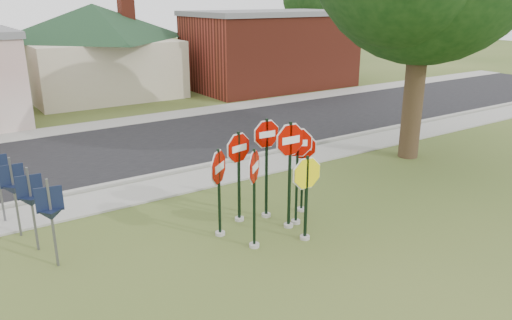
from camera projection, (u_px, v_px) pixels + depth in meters
ground at (311, 250)px, 11.46m from camera, size 120.00×120.00×0.00m
sidewalk_near at (199, 180)px, 15.79m from camera, size 60.00×1.60×0.06m
road at (145, 146)px, 19.35m from camera, size 60.00×7.00×0.04m
sidewalk_far at (109, 124)px, 22.74m from camera, size 60.00×1.60×0.06m
curb at (185, 170)px, 16.57m from camera, size 60.00×0.20×0.14m
stop_sign_center at (290, 159)px, 12.06m from camera, size 1.11×0.24×2.84m
stop_sign_yellow at (306, 188)px, 11.58m from camera, size 1.06×0.24×2.20m
stop_sign_left at (254, 185)px, 11.13m from camera, size 0.79×0.70×2.49m
stop_sign_right at (297, 163)px, 12.31m from camera, size 0.87×0.53×2.65m
stop_sign_back_right at (267, 155)px, 12.69m from camera, size 1.00×0.24×2.75m
stop_sign_back_left at (239, 164)px, 12.51m from camera, size 1.03×0.24×2.49m
stop_sign_far_right at (303, 162)px, 13.14m from camera, size 0.66×0.73×2.31m
stop_sign_far_left at (219, 181)px, 11.74m from camera, size 0.90×0.71×2.31m
route_sign_row at (14, 189)px, 11.77m from camera, size 1.43×4.63×2.00m
building_house at (94, 32)px, 28.75m from camera, size 11.60×11.60×6.20m
building_brick at (270, 49)px, 31.67m from camera, size 10.20×6.20×4.75m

